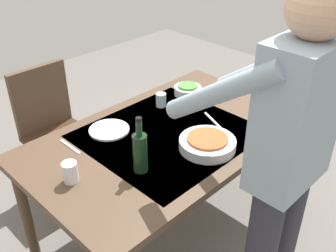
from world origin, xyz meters
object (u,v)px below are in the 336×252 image
(chair_near, at_px, (52,124))
(wine_bottle, at_px, (140,151))
(water_cup_near_left, at_px, (276,120))
(dinner_plate_far, at_px, (109,130))
(water_cup_far_left, at_px, (70,172))
(dinner_plate_near, at_px, (223,91))
(serving_bowl_pasta, at_px, (207,143))
(water_cup_far_right, at_px, (161,100))
(dining_table, at_px, (168,144))
(side_bowl_salad, at_px, (188,90))
(water_cup_near_right, at_px, (262,96))
(wine_glass_left, at_px, (288,102))
(person_server, at_px, (284,161))

(chair_near, relative_size, wine_bottle, 3.07)
(water_cup_near_left, distance_m, dinner_plate_far, 0.95)
(water_cup_far_left, height_order, dinner_plate_near, water_cup_far_left)
(serving_bowl_pasta, bearing_deg, water_cup_far_right, -107.38)
(dining_table, height_order, water_cup_far_right, water_cup_far_right)
(water_cup_far_right, relative_size, side_bowl_salad, 0.48)
(water_cup_near_left, relative_size, water_cup_far_left, 1.01)
(water_cup_near_left, distance_m, water_cup_near_right, 0.32)
(chair_near, distance_m, dinner_plate_near, 1.18)
(serving_bowl_pasta, bearing_deg, dining_table, -80.46)
(wine_glass_left, bearing_deg, water_cup_far_right, -55.88)
(wine_bottle, xyz_separation_m, water_cup_near_left, (-0.81, 0.25, -0.06))
(wine_glass_left, distance_m, water_cup_far_right, 0.77)
(serving_bowl_pasta, bearing_deg, chair_near, -75.14)
(side_bowl_salad, height_order, dinner_plate_near, side_bowl_salad)
(water_cup_far_left, bearing_deg, water_cup_near_left, 158.84)
(chair_near, bearing_deg, water_cup_near_right, 132.86)
(chair_near, distance_m, serving_bowl_pasta, 1.17)
(dining_table, height_order, water_cup_near_left, water_cup_near_left)
(water_cup_near_right, height_order, dinner_plate_far, water_cup_near_right)
(person_server, height_order, serving_bowl_pasta, person_server)
(water_cup_near_left, bearing_deg, person_server, 31.96)
(person_server, bearing_deg, water_cup_far_left, -55.38)
(side_bowl_salad, bearing_deg, water_cup_near_right, 121.52)
(chair_near, relative_size, water_cup_far_left, 8.86)
(chair_near, bearing_deg, serving_bowl_pasta, 104.86)
(dining_table, relative_size, dinner_plate_far, 6.94)
(chair_near, xyz_separation_m, water_cup_near_right, (-0.95, 1.02, 0.24))
(serving_bowl_pasta, bearing_deg, side_bowl_salad, -128.52)
(chair_near, relative_size, water_cup_far_right, 10.62)
(dining_table, relative_size, person_server, 0.95)
(water_cup_far_right, xyz_separation_m, dinner_plate_far, (0.42, 0.00, -0.04))
(dinner_plate_near, height_order, dinner_plate_far, same)
(wine_glass_left, bearing_deg, dinner_plate_far, -36.78)
(water_cup_near_right, bearing_deg, serving_bowl_pasta, 7.66)
(side_bowl_salad, xyz_separation_m, dinner_plate_far, (0.66, -0.01, -0.03))
(wine_glass_left, relative_size, side_bowl_salad, 0.84)
(water_cup_near_left, xyz_separation_m, water_cup_far_right, (0.28, -0.65, -0.01))
(person_server, height_order, water_cup_far_left, person_server)
(wine_bottle, distance_m, dinner_plate_far, 0.43)
(person_server, distance_m, water_cup_near_left, 0.69)
(dinner_plate_near, bearing_deg, wine_bottle, 14.38)
(water_cup_near_right, distance_m, dinner_plate_far, 1.00)
(water_cup_near_left, height_order, water_cup_far_right, water_cup_near_left)
(dining_table, distance_m, side_bowl_salad, 0.52)
(dining_table, relative_size, wine_bottle, 5.39)
(dinner_plate_far, bearing_deg, water_cup_far_right, -179.70)
(water_cup_near_right, xyz_separation_m, dinner_plate_near, (0.06, -0.27, -0.04))
(water_cup_far_left, relative_size, dinner_plate_far, 0.45)
(person_server, height_order, wine_glass_left, person_server)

